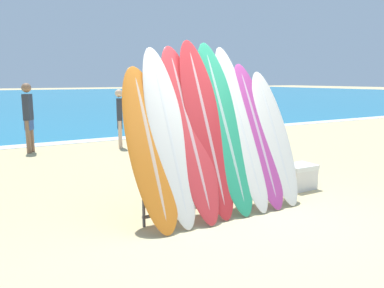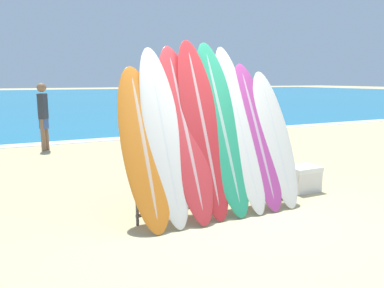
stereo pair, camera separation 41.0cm
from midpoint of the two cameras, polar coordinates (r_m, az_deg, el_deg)
ground_plane at (r=5.15m, az=9.39°, el=-11.24°), size 160.00×160.00×0.00m
ocean_water at (r=40.72m, az=-21.96°, el=6.57°), size 120.00×60.00×0.01m
surfboard_rack at (r=5.25m, az=6.07°, el=-5.58°), size 2.36×0.04×0.82m
surfboard_slot_0 at (r=4.74m, az=-4.93°, el=-0.23°), size 0.59×1.10×2.03m
surfboard_slot_1 at (r=4.88m, az=-1.98°, el=1.66°), size 0.52×1.17×2.29m
surfboard_slot_2 at (r=5.03m, az=1.24°, el=2.14°), size 0.57×1.29×2.33m
surfboard_slot_3 at (r=5.15m, az=3.92°, el=2.78°), size 0.57×1.15×2.42m
surfboard_slot_4 at (r=5.32m, az=6.78°, el=2.84°), size 0.58×1.21×2.40m
surfboard_slot_5 at (r=5.48m, az=9.35°, el=2.71°), size 0.50×1.23×2.34m
surfboard_slot_6 at (r=5.60m, az=11.95°, el=1.49°), size 0.54×1.08×2.09m
surfboard_slot_7 at (r=5.77m, az=14.50°, el=1.02°), size 0.53×0.99×1.97m
person_near_water at (r=10.31m, az=-20.67°, el=4.29°), size 0.27×0.30×1.75m
person_mid_beach at (r=7.62m, az=2.65°, el=3.17°), size 0.29×0.23×1.75m
person_far_left at (r=8.36m, az=7.87°, el=3.63°), size 0.25×0.29×1.73m
person_far_right at (r=10.25m, az=-8.04°, el=4.28°), size 0.21×0.26×1.58m
cooler_box at (r=6.56m, az=18.27°, el=-5.03°), size 0.52×0.40×0.42m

